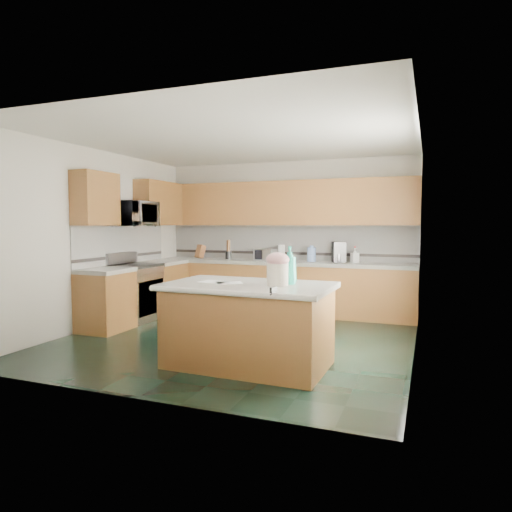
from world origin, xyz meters
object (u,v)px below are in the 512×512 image
at_px(toaster_oven, 265,254).
at_px(coffee_maker, 339,252).
at_px(island_top, 248,286).
at_px(soap_bottle_island, 290,265).
at_px(island_base, 248,327).
at_px(knife_block, 200,252).
at_px(treat_jar, 278,274).

distance_m(toaster_oven, coffee_maker, 1.32).
bearing_deg(island_top, soap_bottle_island, 16.87).
xyz_separation_m(island_base, soap_bottle_island, (0.44, 0.12, 0.70)).
distance_m(soap_bottle_island, knife_block, 3.99).
xyz_separation_m(island_base, toaster_oven, (-0.91, 3.09, 0.60)).
xyz_separation_m(island_base, island_top, (0.00, 0.00, 0.46)).
height_order(island_base, knife_block, knife_block).
relative_size(island_top, soap_bottle_island, 4.42).
xyz_separation_m(treat_jar, coffee_maker, (0.05, 3.17, 0.05)).
bearing_deg(treat_jar, coffee_maker, 113.43).
bearing_deg(coffee_maker, island_base, -120.03).
height_order(treat_jar, soap_bottle_island, soap_bottle_island).
relative_size(island_top, treat_jar, 7.59).
distance_m(island_top, toaster_oven, 3.22).
height_order(island_top, treat_jar, treat_jar).
relative_size(island_base, coffee_maker, 4.93).
bearing_deg(coffee_maker, treat_jar, -113.51).
relative_size(knife_block, toaster_oven, 0.69).
bearing_deg(toaster_oven, soap_bottle_island, -55.95).
bearing_deg(island_base, coffee_maker, 83.96).
xyz_separation_m(treat_jar, toaster_oven, (-1.26, 3.14, -0.01)).
distance_m(island_base, soap_bottle_island, 0.83).
bearing_deg(soap_bottle_island, island_top, 174.13).
height_order(treat_jar, toaster_oven, treat_jar).
distance_m(treat_jar, coffee_maker, 3.17).
height_order(island_top, coffee_maker, coffee_maker).
bearing_deg(island_top, toaster_oven, 107.81).
bearing_deg(knife_block, treat_jar, -25.90).
xyz_separation_m(island_top, coffee_maker, (0.41, 3.12, 0.20)).
xyz_separation_m(island_top, soap_bottle_island, (0.44, 0.12, 0.24)).
bearing_deg(coffee_maker, island_top, -120.03).
xyz_separation_m(treat_jar, knife_block, (-2.58, 3.14, 0.01)).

